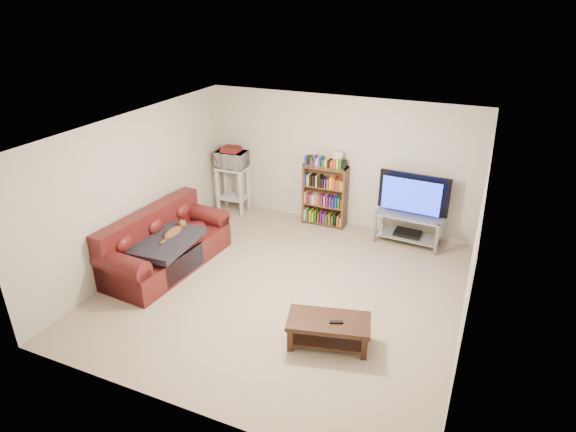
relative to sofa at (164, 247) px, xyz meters
The scene contains 19 objects.
floor 2.05m from the sofa, ahead, with size 5.00×5.00×0.00m, color tan.
ceiling 2.90m from the sofa, ahead, with size 5.00×5.00×0.00m, color white.
wall_back 3.43m from the sofa, 52.40° to the left, with size 5.00×5.00×0.00m, color beige.
wall_front 3.24m from the sofa, 49.50° to the right, with size 5.00×5.00×0.00m, color beige.
wall_left 1.01m from the sofa, 164.81° to the left, with size 5.00×5.00×0.00m, color beige.
wall_right 4.61m from the sofa, ahead, with size 5.00×5.00×0.00m, color beige.
sofa is the anchor object (origin of this frame).
blanket 0.32m from the sofa, 43.04° to the right, with size 0.83×1.07×0.10m, color black.
cat 0.34m from the sofa, 10.22° to the left, with size 0.23×0.58×0.18m, color brown, non-canonical shape.
coffee_table 3.14m from the sofa, 14.54° to the right, with size 1.11×0.73×0.37m.
remote 3.24m from the sofa, 14.49° to the right, with size 0.17×0.05×0.02m, color black.
tv_stand 4.13m from the sofa, 33.66° to the left, with size 1.14×0.57×0.56m.
television 4.17m from the sofa, 33.66° to the left, with size 1.20×0.16×0.69m, color black.
dvd_player 4.13m from the sofa, 33.66° to the left, with size 0.45×0.31×0.06m, color black.
bookshelf 3.06m from the sofa, 52.75° to the left, with size 0.82×0.26×1.18m.
shelf_clutter 3.27m from the sofa, 51.47° to the left, with size 0.60×0.18×0.28m.
microwave_stand 2.30m from the sofa, 90.13° to the left, with size 0.60×0.45×0.93m.
microwave 2.41m from the sofa, 90.13° to the left, with size 0.57×0.39×0.32m, color silver.
game_boxes 2.47m from the sofa, 90.13° to the left, with size 0.34×0.30×0.05m, color maroon.
Camera 1 is at (2.44, -5.51, 4.02)m, focal length 30.00 mm.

